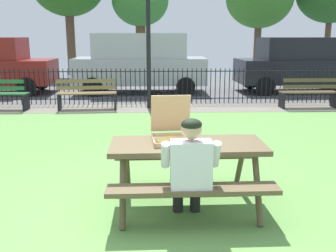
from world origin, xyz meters
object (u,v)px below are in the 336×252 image
at_px(pizza_box_open, 172,132).
at_px(pizza_slice_on_table, 203,146).
at_px(parked_car_right, 298,64).
at_px(far_tree_center, 140,2).
at_px(park_bench_right, 309,93).
at_px(parked_car_center, 140,62).
at_px(lamp_post_walkway, 148,6).
at_px(adult_at_table, 190,166).
at_px(park_bench_center, 87,94).
at_px(picnic_table_foreground, 187,157).

xyz_separation_m(pizza_box_open, pizza_slice_on_table, (0.34, -0.27, -0.09)).
relative_size(parked_car_right, far_tree_center, 0.89).
xyz_separation_m(pizza_slice_on_table, park_bench_right, (3.80, 6.45, -0.36)).
bearing_deg(far_tree_center, parked_car_center, -88.39).
height_order(pizza_slice_on_table, park_bench_right, park_bench_right).
bearing_deg(pizza_slice_on_table, far_tree_center, 94.34).
bearing_deg(lamp_post_walkway, adult_at_table, -85.72).
height_order(pizza_box_open, far_tree_center, far_tree_center).
bearing_deg(pizza_box_open, pizza_slice_on_table, -38.26).
height_order(parked_car_right, far_tree_center, far_tree_center).
distance_m(pizza_box_open, park_bench_right, 7.45).
bearing_deg(parked_car_center, adult_at_table, -85.06).
height_order(lamp_post_walkway, far_tree_center, far_tree_center).
distance_m(park_bench_center, lamp_post_walkway, 2.91).
relative_size(lamp_post_walkway, parked_car_right, 1.03).
bearing_deg(park_bench_center, parked_car_center, 67.06).
bearing_deg(pizza_slice_on_table, park_bench_center, 110.46).
xyz_separation_m(park_bench_center, parked_car_center, (1.36, 3.21, 0.68)).
relative_size(pizza_slice_on_table, parked_car_center, 0.05).
bearing_deg(adult_at_table, park_bench_center, 108.11).
distance_m(parked_car_center, parked_car_right, 5.69).
relative_size(park_bench_center, parked_car_right, 0.36).
bearing_deg(park_bench_right, parked_car_right, 75.36).
height_order(pizza_slice_on_table, parked_car_right, parked_car_right).
height_order(pizza_box_open, adult_at_table, pizza_box_open).
bearing_deg(lamp_post_walkway, pizza_slice_on_table, -83.94).
relative_size(pizza_box_open, park_bench_right, 0.37).
bearing_deg(pizza_box_open, picnic_table_foreground, -35.77).
xyz_separation_m(park_bench_center, parked_car_right, (7.05, 3.21, 0.59)).
height_order(adult_at_table, parked_car_center, parked_car_center).
distance_m(adult_at_table, parked_car_center, 10.06).
bearing_deg(lamp_post_walkway, parked_car_right, 29.86).
bearing_deg(lamp_post_walkway, far_tree_center, 93.16).
xyz_separation_m(pizza_slice_on_table, parked_car_right, (4.64, 9.66, 0.23)).
bearing_deg(adult_at_table, parked_car_center, 94.94).
relative_size(picnic_table_foreground, park_bench_right, 1.13).
height_order(pizza_slice_on_table, far_tree_center, far_tree_center).
bearing_deg(pizza_box_open, parked_car_right, 62.05).
bearing_deg(parked_car_right, adult_at_table, -115.71).
distance_m(pizza_box_open, parked_car_right, 10.63).
bearing_deg(pizza_slice_on_table, parked_car_center, 96.18).
relative_size(park_bench_right, far_tree_center, 0.32).
bearing_deg(park_bench_center, park_bench_right, -0.00).
xyz_separation_m(adult_at_table, park_bench_right, (3.98, 6.81, -0.24)).
xyz_separation_m(adult_at_table, lamp_post_walkway, (-0.52, 6.95, 2.12)).
distance_m(pizza_box_open, far_tree_center, 16.19).
xyz_separation_m(park_bench_right, far_tree_center, (-5.03, 9.74, 3.25)).
xyz_separation_m(park_bench_center, lamp_post_walkway, (1.71, 0.14, 2.36)).
bearing_deg(parked_car_right, lamp_post_walkway, -150.14).
distance_m(adult_at_table, lamp_post_walkway, 7.28).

